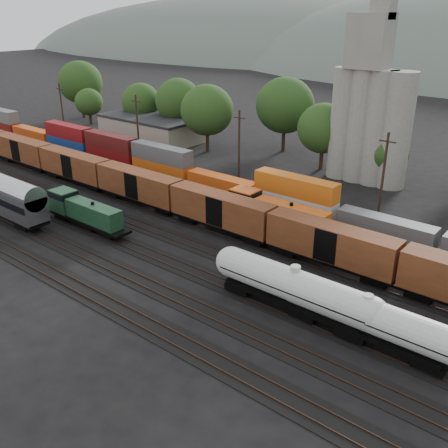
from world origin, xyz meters
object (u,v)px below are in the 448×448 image
Objects in this scene: green_locomotive at (81,210)px; orange_locomotive at (272,212)px; tank_car_a at (294,287)px; grain_silo at (370,113)px.

green_locomotive is 24.82m from orange_locomotive.
tank_car_a is 43.52m from grain_silo.
green_locomotive is 32.43m from tank_car_a.
tank_car_a is at bearing -73.84° from grain_silo.
green_locomotive is at bearing 180.00° from tank_car_a.
tank_car_a is at bearing -49.87° from orange_locomotive.
grain_silo reaches higher than green_locomotive.
tank_car_a is 19.62m from orange_locomotive.
orange_locomotive is at bearing 130.13° from tank_car_a.
green_locomotive is 0.52× the size of grain_silo.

